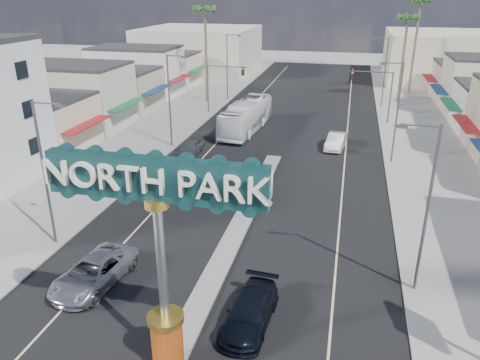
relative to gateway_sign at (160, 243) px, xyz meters
The scene contains 25 objects.
ground 28.64m from the gateway_sign, 90.00° to the left, with size 160.00×160.00×0.00m, color gray.
road 28.64m from the gateway_sign, 90.00° to the left, with size 20.00×120.00×0.01m, color black.
median_island 13.37m from the gateway_sign, 90.00° to the left, with size 1.30×30.00×0.16m, color gray.
sidewalk_left 31.87m from the gateway_sign, 116.55° to the left, with size 8.00×120.00×0.12m, color gray.
sidewalk_right 31.87m from the gateway_sign, 63.45° to the left, with size 8.00×120.00×0.12m, color gray.
storefront_row_left 47.62m from the gateway_sign, 120.33° to the left, with size 12.00×42.00×6.00m, color beige.
backdrop_far_left 76.29m from the gateway_sign, 106.77° to the left, with size 20.00×20.00×8.00m, color #B7B29E.
backdrop_far_right 76.29m from the gateway_sign, 73.23° to the left, with size 20.00×20.00×8.00m, color beige.
gateway_sign is the anchor object (origin of this frame).
traffic_signal_left 43.04m from the gateway_sign, 102.33° to the left, with size 5.09×0.45×6.00m.
traffic_signal_right 43.04m from the gateway_sign, 77.67° to the left, with size 5.09×0.45×6.00m.
streetlight_l_near 13.19m from the gateway_sign, 142.45° to the left, with size 2.03×0.22×9.00m.
streetlight_l_mid 29.91m from the gateway_sign, 110.42° to the left, with size 2.03×0.22×9.00m.
streetlight_l_far 51.10m from the gateway_sign, 101.78° to the left, with size 2.03×0.22×9.00m.
streetlight_r_near 13.19m from the gateway_sign, 37.55° to the left, with size 2.03×0.22×9.00m.
streetlight_r_mid 29.91m from the gateway_sign, 69.58° to the left, with size 2.03×0.22×9.00m.
streetlight_r_far 51.10m from the gateway_sign, 78.22° to the left, with size 2.03×0.22×9.00m.
palm_left_far 50.06m from the gateway_sign, 105.15° to the left, with size 2.60×2.60×13.10m.
palm_right_mid 55.76m from the gateway_sign, 76.47° to the left, with size 2.60×2.60×12.10m.
palm_right_far 62.20m from the gateway_sign, 75.97° to the left, with size 2.60×2.60×14.10m.
suv_left 9.17m from the gateway_sign, 142.07° to the left, with size 2.54×5.51×1.53m, color #A6A6AB.
suv_right 6.81m from the gateway_sign, 51.12° to the left, with size 1.99×4.90×1.42m, color black.
car_parked_left 27.83m from the gateway_sign, 106.84° to the left, with size 1.66×4.13×1.41m, color #595A5E.
car_parked_right 32.02m from the gateway_sign, 79.98° to the left, with size 1.60×4.59×1.51m, color silver.
city_bus 35.65m from the gateway_sign, 97.34° to the left, with size 2.78×11.90×3.31m, color white.
Camera 1 is at (6.42, -12.13, 14.71)m, focal length 35.00 mm.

